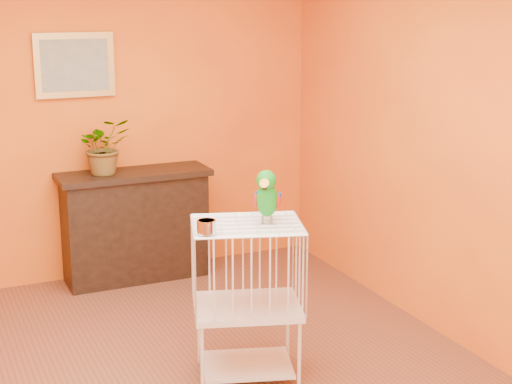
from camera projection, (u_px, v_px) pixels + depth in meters
name	position (u px, v px, depth m)	size (l,w,h in m)	color
room_shell	(163.00, 129.00, 4.16)	(4.50, 4.50, 4.50)	orange
console_cabinet	(135.00, 225.00, 6.39)	(1.22, 0.44, 0.90)	black
potted_plant	(104.00, 152.00, 6.17)	(0.40, 0.44, 0.35)	#26722D
framed_picture	(75.00, 65.00, 6.08)	(0.62, 0.04, 0.50)	gold
birdcage	(247.00, 299.00, 4.69)	(0.75, 0.66, 0.98)	silver
feed_cup	(207.00, 227.00, 4.37)	(0.11, 0.11, 0.08)	silver
parrot	(267.00, 196.00, 4.55)	(0.22, 0.28, 0.33)	#59544C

